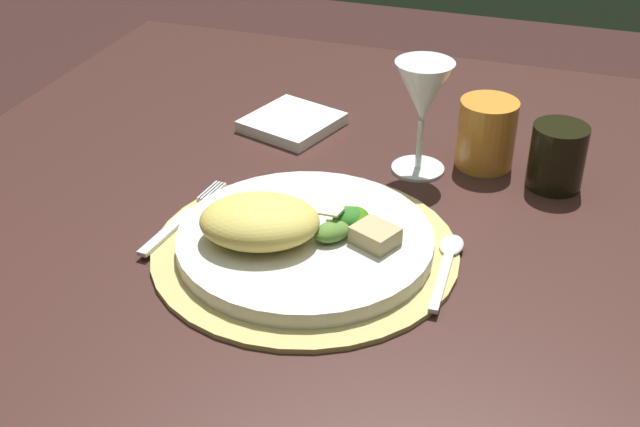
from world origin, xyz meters
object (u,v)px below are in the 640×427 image
object	(u,v)px
fork	(180,220)
spoon	(448,258)
dining_table	(364,312)
napkin	(292,122)
dark_tumbler	(557,157)
dinner_plate	(305,241)
amber_tumbler	(487,134)
wine_glass	(423,96)

from	to	relation	value
fork	spoon	bearing A→B (deg)	4.41
dining_table	napkin	xyz separation A→B (m)	(-0.17, 0.20, 0.14)
dark_tumbler	napkin	bearing A→B (deg)	172.24
fork	dark_tumbler	world-z (taller)	dark_tumbler
dining_table	dark_tumbler	size ratio (longest dim) A/B	14.40
dinner_plate	napkin	distance (m)	0.31
dinner_plate	dark_tumbler	bearing A→B (deg)	44.31
fork	amber_tumbler	xyz separation A→B (m)	(0.30, 0.26, 0.04)
fork	napkin	world-z (taller)	napkin
fork	napkin	bearing A→B (deg)	83.58
dinner_plate	spoon	xyz separation A→B (m)	(0.15, 0.03, -0.01)
dining_table	dinner_plate	xyz separation A→B (m)	(-0.05, -0.08, 0.15)
dinner_plate	wine_glass	world-z (taller)	wine_glass
dinner_plate	spoon	size ratio (longest dim) A/B	1.97
dinner_plate	fork	world-z (taller)	dinner_plate
fork	dark_tumbler	xyz separation A→B (m)	(0.39, 0.23, 0.03)
spoon	wine_glass	xyz separation A→B (m)	(-0.08, 0.19, 0.09)
dining_table	spoon	size ratio (longest dim) A/B	8.25
wine_glass	spoon	bearing A→B (deg)	-68.38
dark_tumbler	wine_glass	bearing A→B (deg)	-175.04
dining_table	dinner_plate	world-z (taller)	dinner_plate
napkin	wine_glass	size ratio (longest dim) A/B	0.79
napkin	wine_glass	bearing A→B (deg)	-18.15
dinner_plate	fork	size ratio (longest dim) A/B	1.65
dining_table	napkin	world-z (taller)	napkin
napkin	wine_glass	xyz separation A→B (m)	(0.19, -0.06, 0.09)
fork	amber_tumbler	bearing A→B (deg)	40.57
spoon	napkin	bearing A→B (deg)	136.42
dinner_plate	wine_glass	distance (m)	0.25
dark_tumbler	dinner_plate	bearing A→B (deg)	-135.69
dining_table	fork	xyz separation A→B (m)	(-0.20, -0.08, 0.14)
spoon	dark_tumbler	xyz separation A→B (m)	(0.09, 0.21, 0.03)
spoon	napkin	xyz separation A→B (m)	(-0.27, 0.26, -0.00)
amber_tumbler	dark_tumbler	world-z (taller)	amber_tumbler
fork	wine_glass	xyz separation A→B (m)	(0.23, 0.22, 0.09)
napkin	dark_tumbler	xyz separation A→B (m)	(0.36, -0.05, 0.03)
spoon	dining_table	bearing A→B (deg)	152.50
amber_tumbler	fork	bearing A→B (deg)	-139.43
amber_tumbler	dining_table	bearing A→B (deg)	-119.54
dining_table	wine_glass	distance (m)	0.27
fork	amber_tumbler	distance (m)	0.40
napkin	amber_tumbler	world-z (taller)	amber_tumbler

